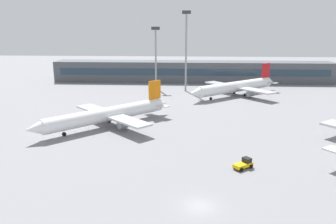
% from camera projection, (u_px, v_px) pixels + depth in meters
% --- Properties ---
extents(ground_plane, '(400.00, 400.00, 0.00)m').
position_uv_depth(ground_plane, '(195.00, 124.00, 84.21)').
color(ground_plane, gray).
extents(terminal_building, '(121.72, 12.13, 9.00)m').
position_uv_depth(terminal_building, '(192.00, 72.00, 148.70)').
color(terminal_building, '#4C5156').
rests_on(terminal_building, ground_plane).
extents(airplane_mid, '(29.95, 30.40, 9.76)m').
position_uv_depth(airplane_mid, '(107.00, 115.00, 81.38)').
color(airplane_mid, white).
rests_on(airplane_mid, ground_plane).
extents(airplane_far, '(34.27, 30.50, 10.49)m').
position_uv_depth(airplane_far, '(236.00, 87.00, 118.08)').
color(airplane_far, white).
rests_on(airplane_far, ground_plane).
extents(baggage_tug_yellow, '(3.75, 3.41, 1.75)m').
position_uv_depth(baggage_tug_yellow, '(244.00, 164.00, 57.64)').
color(baggage_tug_yellow, '#F2B20C').
rests_on(baggage_tug_yellow, ground_plane).
extents(floodlight_tower_west, '(3.20, 0.80, 29.54)m').
position_uv_depth(floodlight_tower_west, '(186.00, 46.00, 123.61)').
color(floodlight_tower_west, gray).
rests_on(floodlight_tower_west, ground_plane).
extents(floodlight_tower_east, '(3.20, 0.80, 23.88)m').
position_uv_depth(floodlight_tower_east, '(156.00, 53.00, 129.47)').
color(floodlight_tower_east, gray).
rests_on(floodlight_tower_east, ground_plane).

